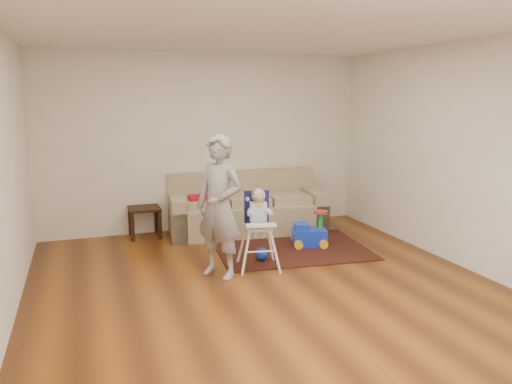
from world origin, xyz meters
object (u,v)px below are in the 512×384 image
object	(u,v)px
ride_on_toy	(309,228)
toy_ball	(262,254)
side_table	(145,222)
adult	(219,207)
sofa	(247,203)
high_chair	(258,230)

from	to	relation	value
ride_on_toy	toy_ball	distance (m)	0.93
side_table	ride_on_toy	distance (m)	2.44
toy_ball	adult	size ratio (longest dim) A/B	0.10
sofa	toy_ball	distance (m)	1.47
toy_ball	sofa	bearing A→B (deg)	79.27
ride_on_toy	high_chair	size ratio (longest dim) A/B	0.50
adult	sofa	bearing A→B (deg)	114.14
ride_on_toy	high_chair	bearing A→B (deg)	-132.86
toy_ball	adult	bearing A→B (deg)	-153.54
sofa	adult	world-z (taller)	adult
side_table	ride_on_toy	world-z (taller)	ride_on_toy
high_chair	adult	xyz separation A→B (m)	(-0.50, -0.09, 0.34)
ride_on_toy	toy_ball	size ratio (longest dim) A/B	3.05
ride_on_toy	adult	world-z (taller)	adult
sofa	high_chair	world-z (taller)	high_chair
sofa	high_chair	size ratio (longest dim) A/B	2.44
ride_on_toy	adult	xyz separation A→B (m)	(-1.47, -0.69, 0.55)
toy_ball	high_chair	bearing A→B (deg)	-119.29
high_chair	adult	distance (m)	0.62
sofa	side_table	bearing A→B (deg)	176.17
high_chair	toy_ball	bearing A→B (deg)	71.40
side_table	ride_on_toy	size ratio (longest dim) A/B	0.91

